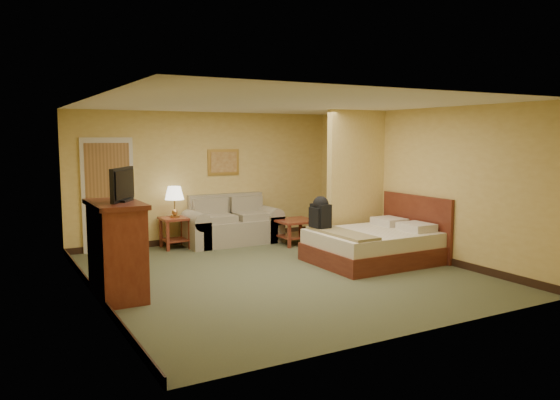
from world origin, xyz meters
TOP-DOWN VIEW (x-y plane):
  - floor at (0.00, 0.00)m, footprint 6.00×6.00m
  - ceiling at (0.00, 0.00)m, footprint 6.00×6.00m
  - back_wall at (0.00, 3.00)m, footprint 5.50×0.02m
  - left_wall at (-2.75, 0.00)m, footprint 0.02×6.00m
  - right_wall at (2.75, 0.00)m, footprint 0.02×6.00m
  - partition at (2.15, 0.93)m, footprint 1.20×0.15m
  - door at (-1.95, 2.96)m, footprint 0.94×0.16m
  - baseboard at (0.00, 2.99)m, footprint 5.50×0.02m
  - loveseat at (0.36, 2.58)m, footprint 1.90×0.88m
  - side_table at (-0.79, 2.65)m, footprint 0.54×0.54m
  - table_lamp at (-0.79, 2.65)m, footprint 0.36×0.36m
  - coffee_table at (1.42, 1.92)m, footprint 0.76×0.76m
  - wall_picture at (0.36, 2.97)m, footprint 0.67×0.04m
  - dresser at (-2.48, -0.06)m, footprint 0.63×1.19m
  - tv at (-2.38, -0.06)m, footprint 0.45×0.64m
  - bed at (1.82, -0.10)m, footprint 1.99×1.69m
  - backpack at (1.03, 0.40)m, footprint 0.27×0.35m

SIDE VIEW (x-z plane):
  - floor at x=0.00m, z-range 0.00..0.00m
  - baseboard at x=0.00m, z-range 0.00..0.12m
  - bed at x=1.82m, z-range -0.25..0.84m
  - loveseat at x=0.36m, z-range -0.17..0.79m
  - coffee_table at x=1.42m, z-range 0.10..0.59m
  - side_table at x=-0.79m, z-range 0.09..0.69m
  - dresser at x=-2.48m, z-range 0.01..1.28m
  - backpack at x=1.03m, z-range 0.55..1.13m
  - door at x=-1.95m, z-range -0.02..2.08m
  - table_lamp at x=-0.79m, z-range 0.74..1.34m
  - back_wall at x=0.00m, z-range 0.00..2.60m
  - left_wall at x=-2.75m, z-range 0.00..2.60m
  - right_wall at x=2.75m, z-range 0.00..2.60m
  - partition at x=2.15m, z-range 0.00..2.60m
  - tv at x=-2.38m, z-range 1.26..1.70m
  - wall_picture at x=0.36m, z-range 1.34..1.86m
  - ceiling at x=0.00m, z-range 2.60..2.60m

